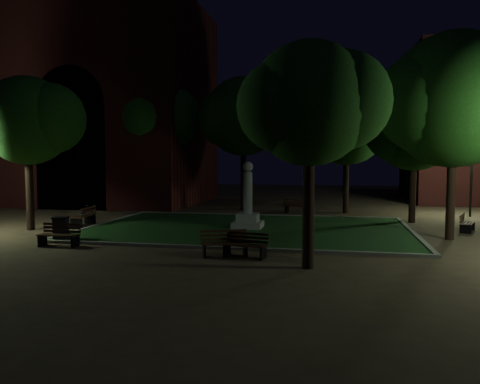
# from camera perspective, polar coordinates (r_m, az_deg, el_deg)

# --- Properties ---
(ground) EXTENTS (80.00, 80.00, 0.00)m
(ground) POSITION_cam_1_polar(r_m,az_deg,el_deg) (20.74, -0.04, -5.40)
(ground) COLOR #4D3B28
(lawn) EXTENTS (15.00, 10.00, 0.08)m
(lawn) POSITION_cam_1_polar(r_m,az_deg,el_deg) (22.67, 0.96, -4.47)
(lawn) COLOR #183D15
(lawn) RESTS_ON ground
(lawn_kerb) EXTENTS (15.40, 10.40, 0.12)m
(lawn_kerb) POSITION_cam_1_polar(r_m,az_deg,el_deg) (22.67, 0.96, -4.42)
(lawn_kerb) COLOR slate
(lawn_kerb) RESTS_ON ground
(monument) EXTENTS (1.40, 1.40, 3.20)m
(monument) POSITION_cam_1_polar(r_m,az_deg,el_deg) (22.55, 0.96, -2.17)
(monument) COLOR gray
(monument) RESTS_ON lawn
(building_main) EXTENTS (20.00, 12.00, 15.00)m
(building_main) POSITION_cam_1_polar(r_m,az_deg,el_deg) (39.43, -19.33, 9.66)
(building_main) COLOR #4F1A18
(building_main) RESTS_ON ground
(tree_west) EXTENTS (5.15, 4.20, 7.31)m
(tree_west) POSITION_cam_1_polar(r_m,az_deg,el_deg) (24.43, -24.32, 7.93)
(tree_west) COLOR black
(tree_west) RESTS_ON ground
(tree_north_er) EXTENTS (6.05, 4.93, 7.93)m
(tree_north_er) POSITION_cam_1_polar(r_m,az_deg,el_deg) (29.86, 13.12, 7.93)
(tree_north_er) COLOR black
(tree_north_er) RESTS_ON ground
(tree_ne) EXTENTS (5.61, 4.58, 7.34)m
(tree_ne) POSITION_cam_1_polar(r_m,az_deg,el_deg) (26.51, 20.69, 7.37)
(tree_ne) COLOR black
(tree_ne) RESTS_ON ground
(tree_east) EXTENTS (6.90, 5.63, 8.67)m
(tree_east) POSITION_cam_1_polar(r_m,az_deg,el_deg) (21.66, 24.97, 10.16)
(tree_east) COLOR black
(tree_east) RESTS_ON ground
(tree_se) EXTENTS (4.70, 3.83, 7.02)m
(tree_se) POSITION_cam_1_polar(r_m,az_deg,el_deg) (14.66, 8.81, 10.55)
(tree_se) COLOR black
(tree_se) RESTS_ON ground
(tree_nw) EXTENTS (6.35, 5.18, 8.66)m
(tree_nw) POSITION_cam_1_polar(r_m,az_deg,el_deg) (32.70, -10.42, 8.69)
(tree_nw) COLOR black
(tree_nw) RESTS_ON ground
(tree_far_north) EXTENTS (6.36, 5.19, 8.77)m
(tree_far_north) POSITION_cam_1_polar(r_m,az_deg,el_deg) (31.05, 0.61, 9.21)
(tree_far_north) COLOR black
(tree_far_north) RESTS_ON ground
(lamppost_nw) EXTENTS (1.18, 0.28, 3.93)m
(lamppost_nw) POSITION_cam_1_polar(r_m,az_deg,el_deg) (34.75, -15.09, 2.96)
(lamppost_nw) COLOR black
(lamppost_nw) RESTS_ON ground
(lamppost_ne) EXTENTS (1.18, 0.28, 4.13)m
(lamppost_ne) POSITION_cam_1_polar(r_m,az_deg,el_deg) (30.44, 26.41, 2.74)
(lamppost_ne) COLOR black
(lamppost_ne) RESTS_ON ground
(bench_near_left) EXTENTS (1.75, 1.14, 0.91)m
(bench_near_left) POSITION_cam_1_polar(r_m,az_deg,el_deg) (16.52, -1.89, -6.36)
(bench_near_left) COLOR black
(bench_near_left) RESTS_ON ground
(bench_near_right) EXTENTS (1.63, 0.83, 0.85)m
(bench_near_right) POSITION_cam_1_polar(r_m,az_deg,el_deg) (16.32, 0.66, -6.58)
(bench_near_right) COLOR black
(bench_near_right) RESTS_ON ground
(bench_west_near) EXTENTS (1.61, 0.58, 0.88)m
(bench_west_near) POSITION_cam_1_polar(r_m,az_deg,el_deg) (19.67, -21.15, -4.98)
(bench_west_near) COLOR black
(bench_west_near) RESTS_ON ground
(bench_left_side) EXTENTS (0.74, 1.80, 0.97)m
(bench_left_side) POSITION_cam_1_polar(r_m,az_deg,el_deg) (25.06, -18.42, -2.90)
(bench_left_side) COLOR black
(bench_left_side) RESTS_ON ground
(bench_right_side) EXTENTS (1.00, 1.54, 0.80)m
(bench_right_side) POSITION_cam_1_polar(r_m,az_deg,el_deg) (24.38, 25.85, -3.48)
(bench_right_side) COLOR black
(bench_right_side) RESTS_ON ground
(bench_far_side) EXTENTS (1.76, 1.01, 0.91)m
(bench_far_side) POSITION_cam_1_polar(r_m,az_deg,el_deg) (29.21, 7.00, -1.79)
(bench_far_side) COLOR black
(bench_far_side) RESTS_ON ground
(trash_bin) EXTENTS (0.72, 0.72, 1.02)m
(trash_bin) POSITION_cam_1_polar(r_m,az_deg,el_deg) (20.81, -20.98, -4.21)
(trash_bin) COLOR black
(trash_bin) RESTS_ON ground
(bicycle) EXTENTS (1.62, 1.30, 0.83)m
(bicycle) POSITION_cam_1_polar(r_m,az_deg,el_deg) (27.78, -18.18, -2.31)
(bicycle) COLOR black
(bicycle) RESTS_ON ground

